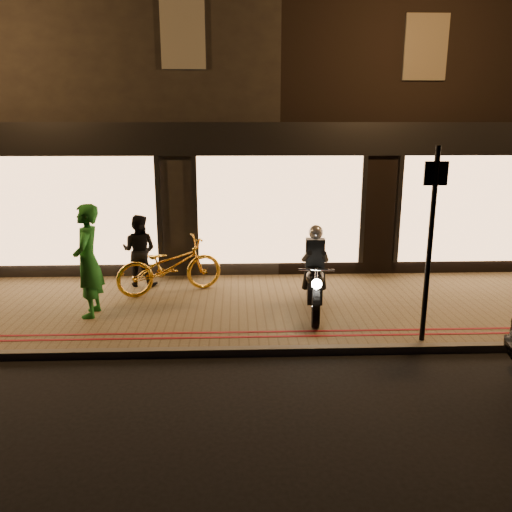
{
  "coord_description": "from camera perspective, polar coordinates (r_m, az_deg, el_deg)",
  "views": [
    {
      "loc": [
        -0.94,
        -6.96,
        3.32
      ],
      "look_at": [
        -0.6,
        1.87,
        1.1
      ],
      "focal_mm": 35.0,
      "sensor_mm": 36.0,
      "label": 1
    }
  ],
  "objects": [
    {
      "name": "ground",
      "position": [
        7.76,
        5.05,
        -11.26
      ],
      "size": [
        90.0,
        90.0,
        0.0
      ],
      "primitive_type": "plane",
      "color": "black",
      "rests_on": "ground"
    },
    {
      "name": "sidewalk",
      "position": [
        9.58,
        3.57,
        -5.82
      ],
      "size": [
        50.0,
        4.0,
        0.12
      ],
      "primitive_type": "cube",
      "color": "brown",
      "rests_on": "ground"
    },
    {
      "name": "kerb_stone",
      "position": [
        7.78,
        5.02,
        -10.7
      ],
      "size": [
        50.0,
        0.14,
        0.12
      ],
      "primitive_type": "cube",
      "color": "#59544C",
      "rests_on": "ground"
    },
    {
      "name": "red_kerb_lines",
      "position": [
        8.21,
        4.59,
        -8.85
      ],
      "size": [
        50.0,
        0.26,
        0.01
      ],
      "color": "maroon",
      "rests_on": "sidewalk"
    },
    {
      "name": "building_row",
      "position": [
        16.0,
        1.22,
        17.43
      ],
      "size": [
        48.0,
        10.11,
        8.5
      ],
      "color": "black",
      "rests_on": "ground"
    },
    {
      "name": "motorcycle",
      "position": [
        8.98,
        6.73,
        -2.72
      ],
      "size": [
        0.63,
        1.94,
        1.59
      ],
      "rotation": [
        0.0,
        0.0,
        -0.12
      ],
      "color": "black",
      "rests_on": "sidewalk"
    },
    {
      "name": "sign_post",
      "position": [
        7.91,
        19.33,
        2.21
      ],
      "size": [
        0.35,
        0.08,
        3.0
      ],
      "rotation": [
        0.0,
        0.0,
        0.01
      ],
      "color": "black",
      "rests_on": "sidewalk"
    },
    {
      "name": "bicycle_gold",
      "position": [
        10.18,
        -9.82,
        -1.11
      ],
      "size": [
        2.27,
        1.51,
        1.13
      ],
      "primitive_type": "imported",
      "rotation": [
        0.0,
        0.0,
        1.96
      ],
      "color": "gold",
      "rests_on": "sidewalk"
    },
    {
      "name": "person_green",
      "position": [
        9.17,
        -18.66,
        -0.54
      ],
      "size": [
        0.5,
        0.74,
        2.0
      ],
      "primitive_type": "imported",
      "rotation": [
        0.0,
        0.0,
        -1.54
      ],
      "color": "#1D6D22",
      "rests_on": "sidewalk"
    },
    {
      "name": "person_dark",
      "position": [
        10.76,
        -13.21,
        0.63
      ],
      "size": [
        0.84,
        0.71,
        1.52
      ],
      "primitive_type": "imported",
      "rotation": [
        0.0,
        0.0,
        2.94
      ],
      "color": "black",
      "rests_on": "sidewalk"
    }
  ]
}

